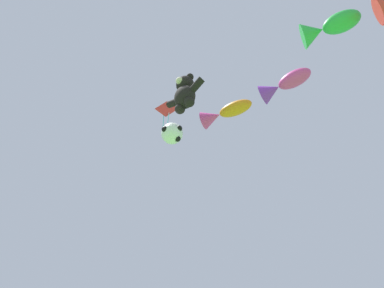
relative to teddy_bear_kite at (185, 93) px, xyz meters
name	(u,v)px	position (x,y,z in m)	size (l,w,h in m)	color
teddy_bear_kite	(185,93)	(0.00, 0.00, 0.00)	(1.89, 0.83, 1.92)	black
soccer_ball_kite	(172,133)	(-0.64, 0.06, -1.73)	(0.85, 0.85, 0.79)	white
fish_kite_tangerine	(223,113)	(0.20, 2.16, 0.51)	(2.35, 1.31, 0.81)	orange
fish_kite_magenta	(282,85)	(2.91, 2.29, 0.06)	(1.99, 0.97, 0.80)	#E53F9E
fish_kite_emerald	(327,28)	(5.15, 2.06, 1.19)	(2.17, 1.47, 0.97)	green
diamond_kite	(166,110)	(-3.10, 1.70, 3.00)	(0.94, 0.88, 2.42)	red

